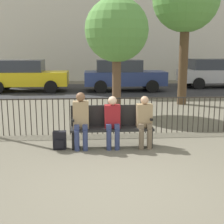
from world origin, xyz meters
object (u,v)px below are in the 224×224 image
Objects in this scene: backpack at (60,140)px; parked_car_0 at (123,75)px; parked_car_2 at (215,73)px; park_bench at (112,125)px; tree_1 at (117,31)px; seated_person_1 at (113,119)px; seated_person_2 at (144,119)px; seated_person_0 at (81,118)px; parked_car_1 at (25,75)px.

parked_car_0 reaches higher than backpack.
parked_car_0 is 1.00× the size of parked_car_2.
park_bench is 4.21m from tree_1.
parked_car_2 reaches higher than seated_person_1.
tree_1 is (-0.31, 3.67, 2.10)m from seated_person_2.
seated_person_0 is 10.24m from parked_car_1.
seated_person_2 is (0.71, -0.00, -0.00)m from seated_person_1.
tree_1 is 7.64m from parked_car_1.
park_bench is at bearing 93.15° from seated_person_1.
backpack is at bearing -172.55° from park_bench.
parked_car_2 is at bearing 58.34° from seated_person_1.
parked_car_0 is (1.27, 9.50, 0.35)m from park_bench.
backpack is at bearing -125.87° from parked_car_2.
parked_car_1 is (-3.80, 9.63, 0.35)m from park_bench.
parked_car_0 reaches higher than seated_person_1.
park_bench is 1.47× the size of seated_person_0.
seated_person_0 is (-0.68, -0.13, 0.19)m from park_bench.
parked_car_1 is at bearing 114.84° from seated_person_2.
parked_car_0 is (0.55, 9.64, 0.20)m from seated_person_2.
tree_1 reaches higher than parked_car_0.
parked_car_2 is at bearing 58.00° from park_bench.
seated_person_1 is 1.25m from backpack.
seated_person_1 is 2.89× the size of backpack.
seated_person_1 is at bearing -96.28° from tree_1.
park_bench is 1.20m from backpack.
park_bench is 0.20m from seated_person_1.
parked_car_2 is at bearing 55.75° from seated_person_0.
tree_1 is (0.41, 3.54, 2.24)m from park_bench.
tree_1 reaches higher than parked_car_1.
seated_person_1 is 0.27× the size of parked_car_2.
tree_1 is at bearing 83.37° from park_bench.
parked_car_1 is at bearing -174.28° from parked_car_2.
seated_person_1 is 0.27× the size of parked_car_0.
parked_car_2 is (5.40, 1.17, 0.00)m from parked_car_0.
park_bench is 0.44× the size of parked_car_2.
seated_person_0 is 0.69m from backpack.
seated_person_2 is 12.34m from parked_car_2.
parked_car_0 is at bearing 82.40° from park_bench.
parked_car_0 is (0.86, 5.97, -1.89)m from tree_1.
park_bench is 0.72m from seated_person_0.
parked_car_1 is (-4.52, 9.76, 0.20)m from seated_person_2.
seated_person_0 reaches higher than backpack.
tree_1 is 0.91× the size of parked_car_1.
parked_car_0 is at bearing 75.91° from backpack.
park_bench is at bearing 10.56° from seated_person_0.
seated_person_2 reaches higher than park_bench.
seated_person_2 is 2.88× the size of backpack.
park_bench is 9.59m from parked_car_0.
backpack is (-0.47, -0.02, -0.50)m from seated_person_0.
seated_person_2 is 0.30× the size of tree_1.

